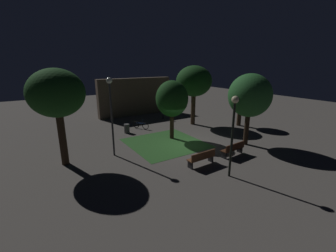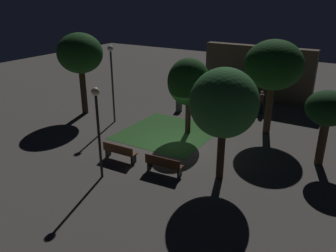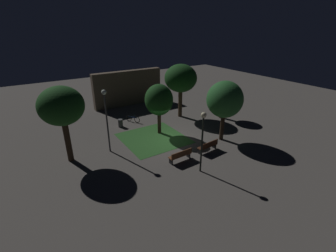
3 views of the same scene
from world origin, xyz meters
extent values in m
plane|color=#56514C|center=(0.00, 0.00, 0.00)|extent=(60.00, 60.00, 0.00)
cube|color=#2D6028|center=(-1.12, 1.02, 0.01)|extent=(5.23, 5.33, 0.01)
cube|color=brown|center=(-1.31, -3.24, 0.45)|extent=(1.82, 0.54, 0.06)
cube|color=brown|center=(-1.31, -3.45, 0.68)|extent=(1.80, 0.12, 0.40)
cube|color=black|center=(-2.11, -3.27, 0.21)|extent=(0.09, 0.39, 0.42)
cube|color=black|center=(-0.51, -3.22, 0.21)|extent=(0.09, 0.39, 0.42)
cube|color=#422314|center=(1.31, -3.24, 0.45)|extent=(1.83, 0.61, 0.06)
cube|color=#422314|center=(1.33, -3.45, 0.68)|extent=(1.80, 0.19, 0.40)
cube|color=black|center=(0.52, -3.30, 0.21)|extent=(0.11, 0.39, 0.42)
cube|color=black|center=(2.11, -3.19, 0.21)|extent=(0.11, 0.39, 0.42)
cylinder|color=#38281C|center=(-8.00, 1.12, 1.69)|extent=(0.41, 0.41, 3.37)
ellipsoid|color=#194719|center=(-8.00, 1.12, 4.20)|extent=(3.02, 3.02, 2.67)
cylinder|color=#423021|center=(7.39, 1.47, 1.18)|extent=(0.41, 0.41, 2.36)
ellipsoid|color=#143816|center=(7.39, 1.47, 2.92)|extent=(2.07, 2.07, 1.67)
cylinder|color=#423021|center=(3.98, 4.19, 1.61)|extent=(0.42, 0.42, 3.22)
ellipsoid|color=#194719|center=(3.98, 4.19, 4.14)|extent=(3.32, 3.32, 2.84)
cylinder|color=#2D2116|center=(-0.10, 1.70, 1.24)|extent=(0.33, 0.33, 2.48)
ellipsoid|color=#194719|center=(-0.10, 1.70, 3.16)|extent=(2.47, 2.47, 2.75)
cylinder|color=#2D2116|center=(3.72, -2.32, 1.39)|extent=(0.34, 0.34, 2.78)
ellipsoid|color=#28662D|center=(3.72, -2.32, 3.60)|extent=(2.96, 2.96, 3.01)
cylinder|color=black|center=(-0.93, -5.09, 1.96)|extent=(0.12, 0.12, 3.93)
sphere|color=#F4E5B2|center=(-0.93, -5.09, 4.08)|extent=(0.36, 0.36, 0.36)
cylinder|color=#333338|center=(-5.11, 0.86, 2.31)|extent=(0.12, 0.12, 4.62)
sphere|color=white|center=(-5.11, 0.86, 4.77)|extent=(0.36, 0.36, 0.36)
cylinder|color=#4C4C4C|center=(-2.56, 4.93, 0.39)|extent=(0.45, 0.45, 0.78)
torus|color=black|center=(-1.28, 5.86, 0.33)|extent=(0.40, 0.59, 0.66)
torus|color=black|center=(-0.75, 5.01, 0.33)|extent=(0.40, 0.59, 0.66)
cube|color=navy|center=(-1.02, 5.44, 0.51)|extent=(0.56, 0.87, 0.08)
cylinder|color=navy|center=(-0.89, 5.22, 0.73)|extent=(0.03, 0.03, 0.40)
cube|color=black|center=(2.59, 7.51, 0.42)|extent=(0.34, 0.32, 0.84)
cylinder|color=#4C2D2D|center=(2.59, 7.51, 1.10)|extent=(0.32, 0.32, 0.52)
sphere|color=tan|center=(2.59, 7.51, 1.50)|extent=(0.22, 0.22, 0.22)
cube|color=brown|center=(1.06, 10.98, 2.07)|extent=(8.56, 0.80, 4.15)
camera|label=1|loc=(-9.41, -12.44, 5.79)|focal=24.04mm
camera|label=2|loc=(8.87, -15.30, 7.94)|focal=36.46mm
camera|label=3|loc=(-10.12, -15.34, 9.21)|focal=25.33mm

